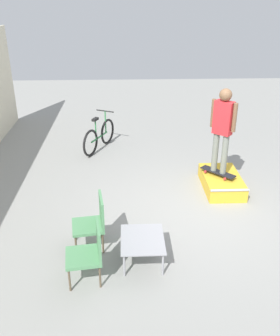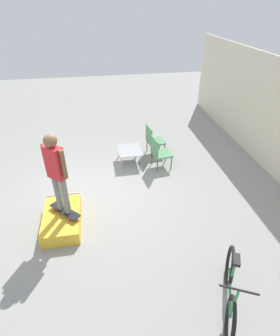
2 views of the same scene
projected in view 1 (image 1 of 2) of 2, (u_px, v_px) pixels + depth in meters
ground_plane at (197, 211)px, 7.43m from camera, size 24.00×24.00×0.00m
skate_ramp_box at (221, 182)px, 8.23m from camera, size 1.35×0.79×0.33m
skateboard_on_ramp at (218, 172)px, 8.13m from camera, size 0.72×0.70×0.07m
person_skater at (223, 124)px, 7.66m from camera, size 0.41×0.45×1.82m
coffee_table at (142, 241)px, 5.94m from camera, size 0.82×0.69×0.42m
patio_chair_left at (90, 251)px, 5.50m from camera, size 0.58×0.58×0.95m
patio_chair_right at (94, 220)px, 6.22m from camera, size 0.59×0.59×0.95m
bicycle at (99, 136)px, 10.14m from camera, size 1.53×0.79×1.00m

